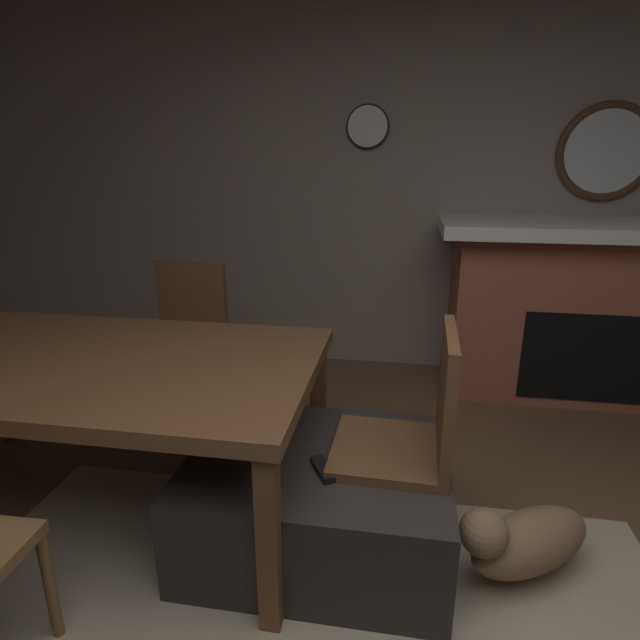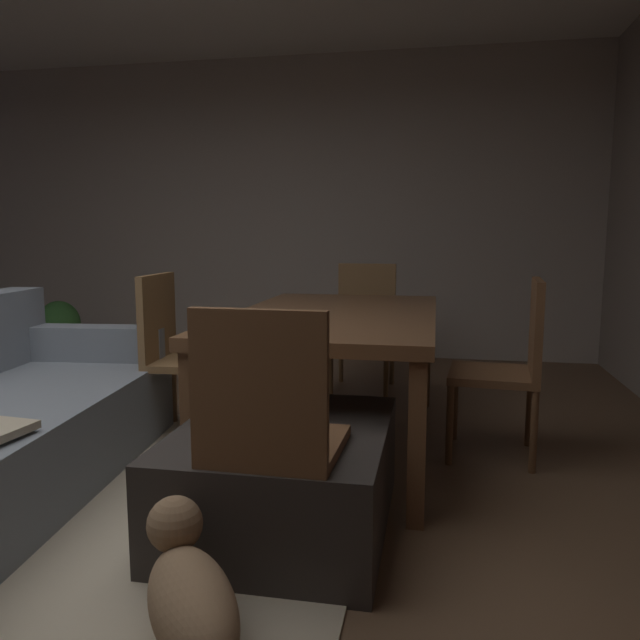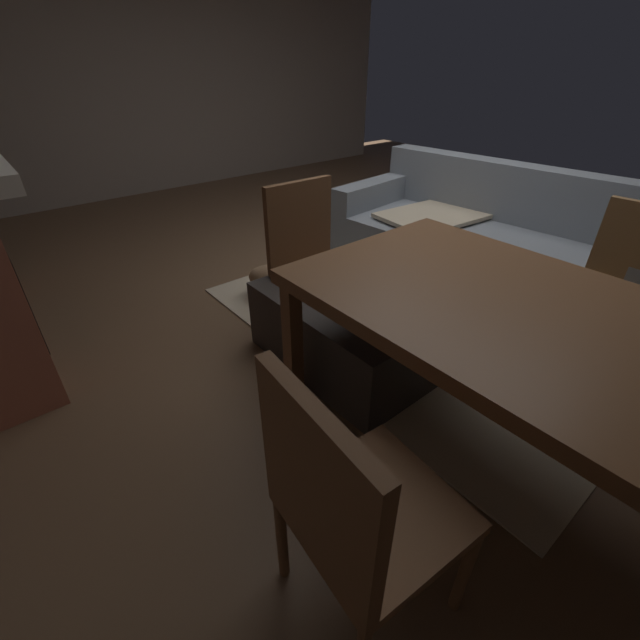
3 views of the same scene
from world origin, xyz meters
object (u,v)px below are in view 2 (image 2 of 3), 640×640
at_px(small_dog, 189,591).
at_px(dining_chair_north, 176,346).
at_px(dining_chair_west, 269,427).
at_px(dining_table, 336,324).
at_px(tv_remote, 254,424).
at_px(dining_chair_south, 512,358).
at_px(ottoman_coffee_table, 285,476).
at_px(dining_chair_east, 365,318).
at_px(potted_plant, 59,327).

bearing_deg(small_dog, dining_chair_north, 24.67).
distance_m(dining_chair_west, small_dog, 0.55).
relative_size(dining_table, small_dog, 3.37).
bearing_deg(dining_chair_north, tv_remote, -142.61).
xyz_separation_m(dining_chair_west, small_dog, (-0.41, 0.12, -0.34)).
distance_m(dining_chair_north, dining_chair_south, 1.84).
height_order(tv_remote, dining_table, dining_table).
bearing_deg(dining_chair_north, dining_chair_west, -145.40).
xyz_separation_m(dining_chair_north, dining_chair_south, (-0.01, -1.84, 0.00)).
xyz_separation_m(dining_chair_south, small_dog, (-1.74, 1.04, -0.34)).
bearing_deg(dining_table, dining_chair_west, 179.89).
height_order(dining_table, dining_chair_south, dining_chair_south).
height_order(dining_chair_south, small_dog, dining_chair_south).
bearing_deg(ottoman_coffee_table, dining_table, -2.61).
relative_size(ottoman_coffee_table, tv_remote, 6.30).
distance_m(dining_chair_east, potted_plant, 2.89).
xyz_separation_m(dining_chair_east, potted_plant, (0.42, 2.85, -0.21)).
bearing_deg(tv_remote, small_dog, 153.60).
bearing_deg(dining_chair_south, potted_plant, 64.93).
bearing_deg(dining_chair_west, dining_chair_south, -34.85).
height_order(dining_chair_north, dining_chair_west, same).
xyz_separation_m(tv_remote, dining_table, (1.01, -0.15, 0.25)).
relative_size(dining_chair_north, dining_chair_west, 1.00).
height_order(tv_remote, dining_chair_south, dining_chair_south).
relative_size(dining_chair_east, potted_plant, 1.69).
bearing_deg(tv_remote, potted_plant, 15.30).
bearing_deg(dining_chair_south, dining_table, 89.49).
bearing_deg(tv_remote, dining_chair_west, 175.82).
bearing_deg(small_dog, ottoman_coffee_table, -5.63).
xyz_separation_m(tv_remote, dining_chair_north, (1.00, 0.77, 0.10)).
bearing_deg(dining_chair_east, tv_remote, 176.16).
bearing_deg(small_dog, dining_chair_east, -2.30).
height_order(dining_table, small_dog, dining_table).
xyz_separation_m(tv_remote, potted_plant, (2.76, 2.69, -0.11)).
relative_size(dining_chair_south, small_dog, 1.66).
distance_m(dining_table, small_dog, 1.82).
distance_m(ottoman_coffee_table, small_dog, 0.78).
bearing_deg(dining_chair_south, small_dog, 149.06).
xyz_separation_m(dining_chair_west, potted_plant, (3.09, 2.84, -0.21)).
bearing_deg(small_dog, potted_plant, 37.93).
distance_m(dining_table, dining_chair_north, 0.93).
xyz_separation_m(tv_remote, dining_chair_east, (2.34, -0.16, 0.10)).
relative_size(dining_chair_west, small_dog, 1.66).
xyz_separation_m(ottoman_coffee_table, tv_remote, (-0.04, 0.11, 0.22)).
bearing_deg(dining_chair_west, potted_plant, 42.66).
xyz_separation_m(ottoman_coffee_table, potted_plant, (2.72, 2.80, 0.11)).
relative_size(dining_table, dining_chair_south, 2.02).
distance_m(dining_chair_east, dining_chair_south, 1.62).
distance_m(ottoman_coffee_table, potted_plant, 3.91).
bearing_deg(dining_table, tv_remote, 171.28).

